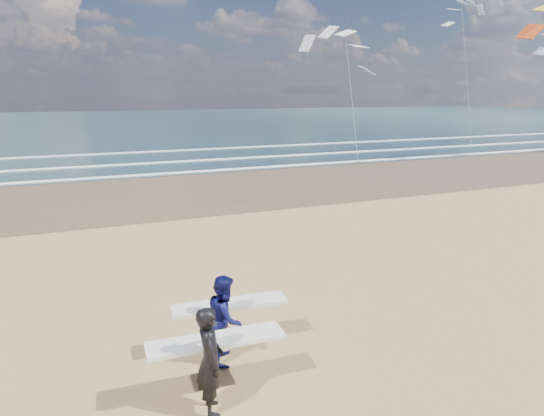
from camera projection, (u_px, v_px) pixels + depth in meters
name	position (u px, v px, depth m)	size (l,w,h in m)	color
wet_sand_strip	(442.00, 169.00, 30.90)	(220.00, 12.00, 0.01)	brown
ocean	(211.00, 121.00, 79.31)	(220.00, 100.00, 0.02)	#1A3339
foam_breakers	(357.00, 151.00, 39.94)	(220.00, 11.70, 0.05)	white
surfer_near	(211.00, 357.00, 7.41)	(2.23, 1.01, 1.73)	black
surfer_far	(226.00, 317.00, 8.85)	(2.23, 1.17, 1.65)	#0B0D41
kite_1	(350.00, 76.00, 34.88)	(6.41, 4.81, 10.22)	slate
kite_5	(466.00, 62.00, 47.50)	(5.13, 4.66, 14.40)	slate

